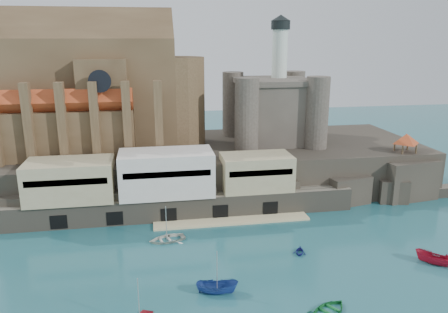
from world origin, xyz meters
TOP-DOWN VIEW (x-y plane):
  - ground at (0.00, 0.00)m, footprint 300.00×300.00m
  - promontory at (-0.19, 39.37)m, footprint 100.00×36.00m
  - quay at (-10.19, 23.07)m, footprint 70.00×12.00m
  - church at (-24.13, 41.85)m, footprint 47.00×25.93m
  - castle_keep at (16.08, 41.08)m, footprint 21.20×21.20m
  - rock_outcrop at (42.00, 25.84)m, footprint 14.50×10.50m
  - pavilion at (42.00, 26.00)m, footprint 6.40×6.40m
  - boat_2 at (-4.62, -5.65)m, footprint 2.62×2.58m
  - boat_3 at (8.90, -12.54)m, footprint 3.45×4.30m
  - boat_5 at (30.00, -3.35)m, footprint 3.04×3.04m
  - boat_6 at (-10.74, 11.80)m, footprint 2.36×4.75m
  - boat_7 at (10.49, 3.43)m, footprint 3.00×2.49m

SIDE VIEW (x-z plane):
  - ground at x=0.00m, z-range 0.00..0.00m
  - boat_2 at x=-4.62m, z-range -2.93..2.93m
  - boat_3 at x=8.90m, z-range -3.03..3.03m
  - boat_5 at x=30.00m, z-range -2.82..2.82m
  - boat_6 at x=-10.74m, z-range -3.20..3.20m
  - boat_7 at x=10.49m, z-range -1.50..1.50m
  - rock_outcrop at x=42.00m, z-range -0.33..8.37m
  - promontory at x=-0.19m, z-range -0.08..9.92m
  - quay at x=-10.19m, z-range -0.46..12.59m
  - pavilion at x=42.00m, z-range 10.03..15.43m
  - castle_keep at x=16.08m, z-range 3.66..32.96m
  - church at x=-24.13m, z-range 6.88..37.38m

